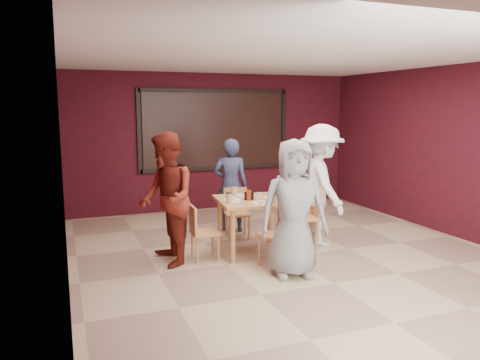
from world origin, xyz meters
name	(u,v)px	position (x,y,z in m)	size (l,w,h in m)	color
floor	(291,256)	(0.00, 0.00, 0.00)	(7.00, 7.00, 0.00)	#C8B28B
window_blinds	(216,130)	(0.00, 3.45, 1.65)	(3.00, 0.02, 1.50)	black
dining_table	(253,206)	(-0.44, 0.40, 0.69)	(1.10, 1.10, 0.95)	tan
chair_front	(281,232)	(-0.35, -0.37, 0.49)	(0.53, 0.53, 0.87)	#CD7A4F
chair_back	(237,210)	(-0.36, 1.26, 0.45)	(0.45, 0.45, 0.80)	#CD7A4F
chair_left	(200,229)	(-1.25, 0.35, 0.44)	(0.39, 0.39, 0.77)	#CD7A4F
chair_right	(307,212)	(0.43, 0.33, 0.54)	(0.55, 0.55, 0.96)	#CD7A4F
diner_front	(294,208)	(-0.33, -0.67, 0.87)	(0.85, 0.55, 1.74)	gray
diner_back	(231,185)	(-0.33, 1.63, 0.80)	(0.58, 0.38, 1.60)	#313757
diner_left	(167,199)	(-1.72, 0.33, 0.90)	(0.88, 0.68, 1.80)	maroon
diner_right	(321,185)	(0.70, 0.40, 0.93)	(1.20, 0.69, 1.86)	white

